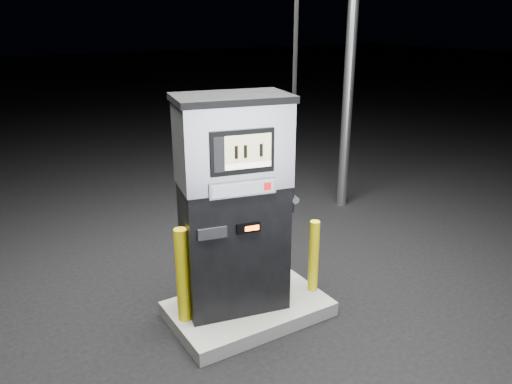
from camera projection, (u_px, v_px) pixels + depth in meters
ground at (248, 315)px, 5.26m from camera, size 80.00×80.00×0.00m
pump_island at (248, 309)px, 5.23m from camera, size 1.60×1.00×0.15m
fuel_dispenser at (234, 204)px, 4.83m from camera, size 1.24×0.85×4.48m
bollard_left at (183, 275)px, 4.77m from camera, size 0.13×0.13×0.96m
bollard_right at (314, 256)px, 5.33m from camera, size 0.11×0.11×0.80m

